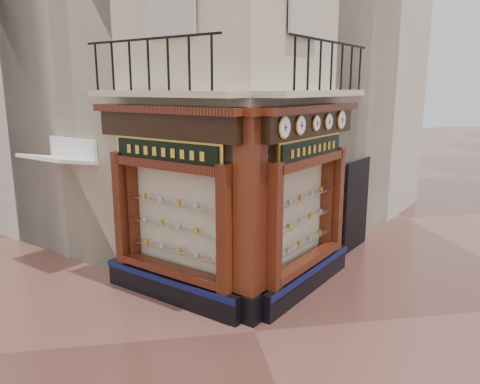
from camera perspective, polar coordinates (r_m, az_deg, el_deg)
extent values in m
plane|color=#552F27|center=(8.83, 1.80, -16.62)|extent=(80.00, 80.00, 0.00)
cube|color=beige|center=(13.89, -3.37, 19.58)|extent=(11.31, 11.31, 12.00)
cube|color=beige|center=(16.25, -13.45, 16.49)|extent=(11.31, 11.31, 11.00)
cube|color=beige|center=(16.71, 4.49, 16.67)|extent=(11.31, 11.31, 11.00)
cube|color=black|center=(9.94, -8.31, -11.47)|extent=(2.72, 2.72, 0.55)
cube|color=#0D1141|center=(9.73, -9.13, -10.67)|extent=(2.50, 2.50, 0.12)
cube|color=#341009|center=(8.56, -1.78, -4.63)|extent=(0.37, 0.37, 2.45)
cube|color=#341009|center=(10.43, -14.17, -1.85)|extent=(0.37, 0.37, 2.45)
cube|color=#FFE4C1|center=(9.67, -7.24, -2.84)|extent=(1.80, 1.80, 2.10)
cube|color=black|center=(9.13, -8.89, 8.00)|extent=(2.69, 2.69, 0.50)
cube|color=#341009|center=(9.06, -9.26, 9.92)|extent=(2.86, 2.86, 0.14)
cube|color=black|center=(10.38, 8.01, -10.39)|extent=(2.72, 2.72, 0.55)
cube|color=#0D1141|center=(10.22, 9.00, -9.49)|extent=(2.50, 2.50, 0.12)
cube|color=#341009|center=(8.72, 4.04, -4.33)|extent=(0.37, 0.37, 2.45)
cube|color=#341009|center=(11.13, 11.57, -0.82)|extent=(0.37, 0.37, 2.45)
cube|color=#FFE4C1|center=(10.05, 6.59, -2.23)|extent=(1.80, 1.80, 2.10)
cube|color=black|center=(9.60, 8.51, 8.24)|extent=(2.69, 2.69, 0.50)
cube|color=#341009|center=(9.55, 8.95, 10.06)|extent=(2.86, 2.86, 0.14)
cube|color=black|center=(9.14, 1.17, -13.60)|extent=(0.78, 0.78, 0.55)
cube|color=#341009|center=(8.46, 1.23, -1.83)|extent=(0.64, 0.64, 3.50)
cube|color=#341009|center=(8.20, 1.29, 9.81)|extent=(0.85, 0.85, 0.14)
cube|color=beige|center=(9.04, -9.42, 11.75)|extent=(2.97, 2.97, 0.12)
cube|color=black|center=(8.84, -11.23, 17.83)|extent=(2.36, 2.36, 0.04)
cube|color=beige|center=(9.53, 9.12, 11.80)|extent=(2.97, 2.97, 0.12)
cube|color=black|center=(9.43, 11.21, 17.50)|extent=(2.36, 2.36, 0.04)
cylinder|color=#AF893A|center=(8.36, 5.35, 7.82)|extent=(0.32, 0.32, 0.40)
cylinder|color=white|center=(8.35, 5.53, 7.81)|extent=(0.26, 0.26, 0.35)
cube|color=black|center=(8.34, 5.62, 7.81)|extent=(0.02, 0.02, 0.13)
cube|color=black|center=(8.34, 5.62, 7.81)|extent=(0.08, 0.08, 0.01)
cylinder|color=#AF893A|center=(8.89, 7.31, 8.06)|extent=(0.30, 0.30, 0.37)
cylinder|color=white|center=(8.87, 7.48, 8.05)|extent=(0.24, 0.24, 0.32)
cube|color=black|center=(8.86, 7.56, 8.04)|extent=(0.02, 0.02, 0.12)
cube|color=black|center=(8.86, 7.56, 8.04)|extent=(0.07, 0.07, 0.01)
cylinder|color=#AF893A|center=(9.47, 9.21, 8.28)|extent=(0.26, 0.26, 0.32)
cylinder|color=white|center=(9.46, 9.37, 8.26)|extent=(0.21, 0.21, 0.27)
cube|color=black|center=(9.45, 9.45, 8.26)|extent=(0.02, 0.02, 0.11)
cube|color=black|center=(9.45, 9.45, 8.26)|extent=(0.06, 0.06, 0.01)
cylinder|color=#AF893A|center=(9.98, 10.67, 8.44)|extent=(0.28, 0.28, 0.34)
cylinder|color=white|center=(9.97, 10.83, 8.42)|extent=(0.22, 0.22, 0.30)
cube|color=black|center=(9.97, 10.91, 8.42)|extent=(0.02, 0.02, 0.11)
cube|color=black|center=(9.97, 10.91, 8.42)|extent=(0.07, 0.07, 0.01)
cylinder|color=#AF893A|center=(10.58, 12.18, 8.60)|extent=(0.33, 0.33, 0.41)
cylinder|color=white|center=(10.57, 12.33, 8.58)|extent=(0.27, 0.27, 0.36)
cube|color=black|center=(10.56, 12.40, 8.58)|extent=(0.02, 0.02, 0.14)
cube|color=black|center=(10.56, 12.40, 8.58)|extent=(0.08, 0.08, 0.01)
cube|color=gold|center=(9.15, -8.95, 4.86)|extent=(2.02, 2.02, 0.54)
cube|color=black|center=(9.12, -9.13, 4.83)|extent=(1.88, 1.88, 0.40)
cube|color=gold|center=(9.63, 8.63, 5.25)|extent=(1.92, 1.92, 0.51)
cube|color=black|center=(9.61, 8.84, 5.23)|extent=(1.79, 1.79, 0.38)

